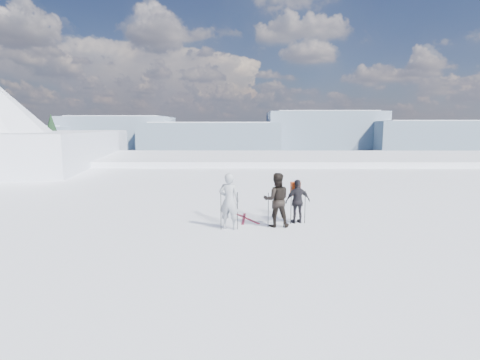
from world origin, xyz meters
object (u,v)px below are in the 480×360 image
at_px(skier_grey, 229,201).
at_px(skier_dark, 277,200).
at_px(skier_pack, 298,201).
at_px(skis_loose, 246,219).

height_order(skier_grey, skier_dark, skier_grey).
relative_size(skier_grey, skier_dark, 1.02).
bearing_deg(skier_grey, skier_dark, -156.64).
relative_size(skier_pack, skis_loose, 0.94).
distance_m(skier_grey, skier_dark, 1.66).
bearing_deg(skier_pack, skis_loose, -30.13).
distance_m(skier_dark, skier_pack, 0.96).
bearing_deg(skis_loose, skier_dark, -44.33).
bearing_deg(skier_grey, skier_pack, -149.28).
bearing_deg(skier_dark, skier_grey, 9.85).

